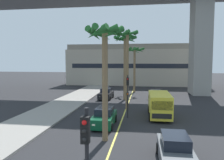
# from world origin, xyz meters

# --- Properties ---
(sidewalk_left) EXTENTS (4.80, 80.00, 0.15)m
(sidewalk_left) POSITION_xyz_m (-8.00, 16.00, 0.07)
(sidewalk_left) COLOR gray
(sidewalk_left) RESTS_ON ground
(lane_stripe_center) EXTENTS (0.14, 56.00, 0.01)m
(lane_stripe_center) POSITION_xyz_m (0.00, 24.00, 0.00)
(lane_stripe_center) COLOR #DBCC4C
(lane_stripe_center) RESTS_ON ground
(pier_building_backdrop) EXTENTS (32.05, 8.04, 9.45)m
(pier_building_backdrop) POSITION_xyz_m (0.00, 52.98, 4.66)
(pier_building_backdrop) COLOR #BCB29E
(pier_building_backdrop) RESTS_ON ground
(car_queue_front) EXTENTS (1.95, 4.16, 1.56)m
(car_queue_front) POSITION_xyz_m (-3.51, 31.91, 0.72)
(car_queue_front) COLOR black
(car_queue_front) RESTS_ON ground
(car_queue_second) EXTENTS (1.84, 4.10, 1.56)m
(car_queue_second) POSITION_xyz_m (3.73, 12.04, 0.72)
(car_queue_second) COLOR #4C5156
(car_queue_second) RESTS_ON ground
(car_queue_third) EXTENTS (1.86, 4.11, 1.56)m
(car_queue_third) POSITION_xyz_m (3.63, 30.88, 0.72)
(car_queue_third) COLOR white
(car_queue_third) RESTS_ON ground
(car_queue_fourth) EXTENTS (1.84, 4.10, 1.56)m
(car_queue_fourth) POSITION_xyz_m (-1.33, 18.45, 0.72)
(car_queue_fourth) COLOR #0C4728
(car_queue_fourth) RESTS_ON ground
(delivery_van) EXTENTS (2.20, 5.27, 2.36)m
(delivery_van) POSITION_xyz_m (3.58, 22.08, 1.29)
(delivery_van) COLOR yellow
(delivery_van) RESTS_ON ground
(traffic_light_median_near) EXTENTS (0.24, 0.37, 4.20)m
(traffic_light_median_near) POSITION_xyz_m (0.41, 6.13, 2.71)
(traffic_light_median_near) COLOR black
(traffic_light_median_near) RESTS_ON ground
(traffic_light_median_far) EXTENTS (0.24, 0.37, 4.20)m
(traffic_light_median_far) POSITION_xyz_m (0.48, 21.21, 2.71)
(traffic_light_median_far) COLOR black
(traffic_light_median_far) RESTS_ON ground
(palm_tree_near_median) EXTENTS (3.32, 3.35, 9.23)m
(palm_tree_near_median) POSITION_xyz_m (-0.70, 31.39, 7.57)
(palm_tree_near_median) COLOR brown
(palm_tree_near_median) RESTS_ON ground
(palm_tree_mid_median) EXTENTS (2.74, 2.74, 8.01)m
(palm_tree_mid_median) POSITION_xyz_m (-0.61, 14.89, 6.46)
(palm_tree_mid_median) COLOR brown
(palm_tree_mid_median) RESTS_ON ground
(palm_tree_far_median) EXTENTS (3.50, 3.57, 8.10)m
(palm_tree_far_median) POSITION_xyz_m (0.33, 39.49, 6.56)
(palm_tree_far_median) COLOR brown
(palm_tree_far_median) RESTS_ON ground
(palm_tree_farthest_median) EXTENTS (2.56, 2.70, 9.06)m
(palm_tree_farthest_median) POSITION_xyz_m (0.13, 25.05, 7.17)
(palm_tree_farthest_median) COLOR brown
(palm_tree_farthest_median) RESTS_ON ground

